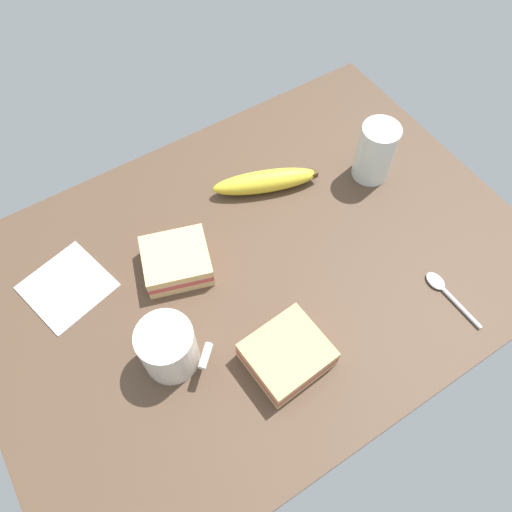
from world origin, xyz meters
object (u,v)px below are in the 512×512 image
Objects in this scene: banana at (265,181)px; sandwich_main at (287,355)px; glass_of_milk at (375,153)px; spoon at (445,291)px; sandwich_side at (177,261)px; coffee_mug_black at (168,347)px; paper_napkin at (67,286)px.

sandwich_main is at bearing -117.35° from banana.
glass_of_milk is 0.96× the size of spoon.
sandwich_side reaches higher than spoon.
sandwich_main is 0.92× the size of sandwich_side.
coffee_mug_black is 35.29cm from banana.
sandwich_side reaches higher than banana.
sandwich_main is 1.06× the size of glass_of_milk.
paper_napkin is (-50.96, 33.38, -0.23)cm from spoon.
glass_of_milk reaches higher than banana.
banana is at bearing 62.65° from sandwich_main.
sandwich_side is at bearing 178.49° from glass_of_milk.
sandwich_main reaches higher than banana.
glass_of_milk is at bearing 14.56° from coffee_mug_black.
banana is 1.64× the size of spoon.
coffee_mug_black is 22.22cm from paper_napkin.
sandwich_side is 22.09cm from banana.
sandwich_main is 0.97× the size of paper_napkin.
coffee_mug_black is 0.84× the size of spoon.
coffee_mug_black reaches higher than paper_napkin.
glass_of_milk reaches higher than paper_napkin.
coffee_mug_black is 0.88× the size of glass_of_milk.
coffee_mug_black reaches higher than sandwich_side.
sandwich_side is at bearing 141.71° from spoon.
glass_of_milk is 57.25cm from paper_napkin.
paper_napkin is at bearing 114.05° from coffee_mug_black.
spoon is (34.11, -26.93, -1.82)cm from sandwich_side.
spoon is at bearing -68.72° from banana.
sandwich_main and sandwich_side have the same top height.
coffee_mug_black is at bearing -145.98° from banana.
glass_of_milk reaches higher than coffee_mug_black.
coffee_mug_black is 49.25cm from glass_of_milk.
sandwich_side is at bearing -20.93° from paper_napkin.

